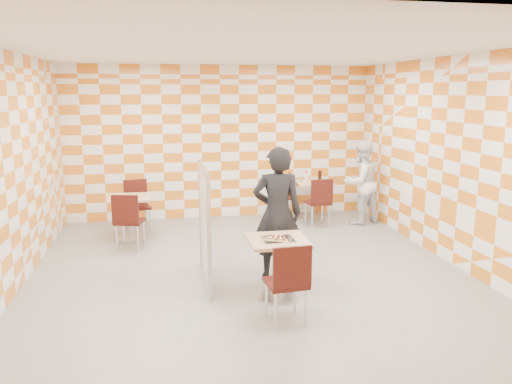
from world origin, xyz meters
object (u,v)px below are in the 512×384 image
Objects in this scene: chair_main_front at (289,278)px; sport_bottle at (306,177)px; chair_second_front at (320,199)px; empty_table at (130,210)px; chair_empty_far at (137,201)px; chair_empty_near at (128,217)px; second_table at (313,194)px; man_dark at (277,213)px; chair_second_side at (285,193)px; man_white at (361,182)px; partition at (205,224)px; main_table at (278,258)px; soda_bottle at (320,176)px.

sport_bottle reaches higher than chair_main_front.
empty_table is at bearing -177.22° from chair_second_front.
chair_main_front is at bearing -67.16° from chair_empty_far.
chair_empty_far is (0.09, 0.58, 0.04)m from empty_table.
chair_empty_near is at bearing -155.67° from sport_bottle.
second_table is 3.75× the size of sport_bottle.
man_dark reaches higher than chair_empty_near.
chair_second_side is 0.53m from sport_bottle.
chair_main_front reaches higher than empty_table.
man_white is (4.26, 0.93, 0.25)m from chair_empty_near.
partition reaches higher than chair_empty_far.
man_dark is at bearing -105.70° from chair_second_side.
chair_second_front is 0.84m from chair_second_side.
empty_table is at bearing -163.79° from chair_second_side.
chair_empty_near is at bearing 121.68° from chair_main_front.
main_table is at bearing -116.26° from chair_second_front.
chair_second_side is at bearing 74.87° from main_table.
soda_bottle is at bearing 13.47° from empty_table.
sport_bottle is at bearing 24.33° from chair_empty_near.
chair_second_side and chair_empty_far have the same top height.
chair_second_front is (-0.06, -0.64, 0.04)m from second_table.
second_table is at bearing -4.53° from chair_second_side.
chair_second_front is at bearing 45.38° from partition.
chair_empty_far is 0.52× the size of man_dark.
man_white is at bearing -123.05° from man_dark.
chair_second_front reaches higher than empty_table.
sport_bottle is at bearing 69.01° from main_table.
partition is at bearing -121.06° from chair_second_side.
chair_empty_near is at bearing -89.76° from empty_table.
main_table is at bearing -62.17° from chair_empty_far.
second_table is 0.48× the size of partition.
empty_table is 3.49m from sport_bottle.
man_dark is (-1.35, -2.36, 0.35)m from chair_second_front.
chair_second_side is 0.78m from soda_bottle.
chair_empty_far is (-3.38, -0.22, 0.04)m from second_table.
man_white is (3.17, 2.50, 0.01)m from partition.
empty_table is 3.04m from chair_second_side.
man_dark is at bearing -115.15° from second_table.
chair_second_front is 0.79m from sport_bottle.
empty_table is (-3.47, -0.80, 0.00)m from second_table.
chair_empty_far reaches higher than empty_table.
second_table is at bearing -106.85° from man_dark.
chair_second_front is 0.60× the size of partition.
sport_bottle is at bearing 138.66° from second_table.
main_table is 0.47× the size of man_white.
man_dark is at bearing -54.57° from chair_empty_far.
chair_second_side is 0.58× the size of man_white.
man_white reaches higher than chair_empty_near.
man_dark is at bearing -46.77° from empty_table.
soda_bottle is at bearing 68.51° from chair_main_front.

